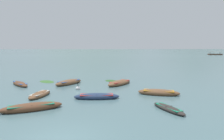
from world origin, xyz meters
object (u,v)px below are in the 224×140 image
Objects in this scene: rowboat_4 at (20,84)px; rowboat_5 at (120,83)px; rowboat_0 at (32,107)px; rowboat_6 at (69,82)px; rowboat_2 at (40,95)px; ferry_0 at (215,54)px; rowboat_7 at (159,93)px; mooring_buoy at (78,89)px; rowboat_1 at (168,109)px; rowboat_3 at (97,97)px.

rowboat_4 is 12.03m from rowboat_5.
rowboat_6 is at bearing 87.03° from rowboat_0.
ferry_0 is at bearing 55.92° from rowboat_2.
rowboat_7 is (11.19, 0.53, 0.04)m from rowboat_2.
rowboat_4 is (-4.34, 5.53, 0.00)m from rowboat_2.
rowboat_4 is at bearing -126.91° from ferry_0.
ferry_0 is 9.16× the size of mooring_buoy.
rowboat_1 is 10.50m from mooring_buoy.
rowboat_4 reaches higher than rowboat_2.
ferry_0 reaches higher than rowboat_1.
rowboat_7 is 8.48m from mooring_buoy.
rowboat_2 is 4.22m from mooring_buoy.
rowboat_1 is 0.81× the size of rowboat_3.
mooring_buoy reaches higher than rowboat_2.
rowboat_1 is 0.84× the size of rowboat_4.
rowboat_3 is at bearing -59.19° from mooring_buoy.
mooring_buoy is at bearing 163.65° from rowboat_7.
rowboat_3 reaches higher than rowboat_1.
rowboat_4 is at bearing 146.37° from rowboat_3.
mooring_buoy is (-74.02, -111.01, -0.34)m from ferry_0.
rowboat_5 is (2.35, 6.70, 0.03)m from rowboat_3.
rowboat_3 is 1.03× the size of rowboat_4.
rowboat_7 reaches higher than rowboat_3.
rowboat_5 is at bearing -3.46° from rowboat_6.
rowboat_6 is at bearing 131.79° from rowboat_1.
rowboat_1 is at bearing -21.64° from rowboat_2.
rowboat_2 is at bearing -124.08° from ferry_0.
rowboat_4 is 0.91× the size of rowboat_5.
rowboat_1 is 0.76× the size of rowboat_5.
rowboat_2 is 0.83× the size of rowboat_7.
rowboat_1 is at bearing -119.31° from ferry_0.
rowboat_6 is at bearing 77.15° from rowboat_2.
rowboat_2 is 0.80× the size of rowboat_5.
rowboat_1 is at bearing -31.84° from rowboat_3.
rowboat_2 is 0.38× the size of ferry_0.
rowboat_3 is 4.45m from mooring_buoy.
ferry_0 is at bearing 57.31° from rowboat_5.
rowboat_0 is 10.31m from rowboat_6.
rowboat_6 reaches higher than rowboat_2.
ferry_0 is at bearing 59.84° from rowboat_7.
rowboat_0 is 1.06× the size of rowboat_7.
rowboat_2 is at bearing -102.85° from rowboat_6.
rowboat_4 is at bearing 147.00° from rowboat_1.
rowboat_0 is 11.32m from rowboat_7.
rowboat_5 reaches higher than rowboat_0.
rowboat_2 is 0.88× the size of rowboat_4.
rowboat_3 is 0.97× the size of rowboat_6.
rowboat_4 is at bearing 162.16° from rowboat_7.
rowboat_7 is (0.47, 4.78, 0.08)m from rowboat_1.
mooring_buoy is (3.05, 2.92, -0.06)m from rowboat_2.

